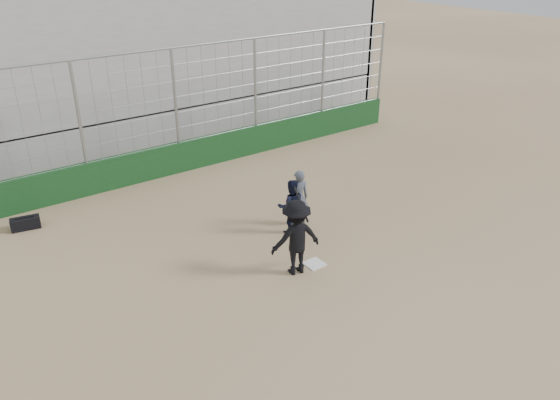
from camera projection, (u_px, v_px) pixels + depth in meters
ground at (314, 264)px, 12.98m from camera, size 90.00×90.00×0.00m
home_plate at (314, 264)px, 12.98m from camera, size 0.44×0.44×0.02m
backstop at (179, 144)px, 17.66m from camera, size 18.10×0.25×4.04m
bleachers at (115, 57)px, 20.41m from camera, size 20.25×6.70×6.98m
batter_at_plate at (296, 237)px, 12.32m from camera, size 1.29×0.91×1.96m
catcher_crouched at (291, 215)px, 14.18m from camera, size 0.88×0.79×1.03m
umpire at (298, 200)px, 14.49m from camera, size 0.66×0.54×1.41m
equipment_bag at (25, 223)px, 14.49m from camera, size 0.78×0.44×0.35m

